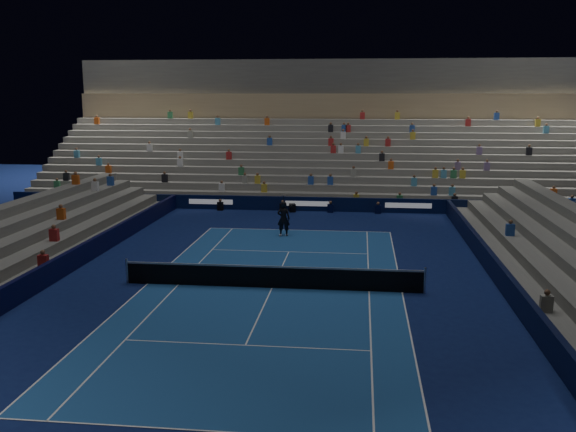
% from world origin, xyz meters
% --- Properties ---
extents(ground, '(90.00, 90.00, 0.00)m').
position_xyz_m(ground, '(0.00, 0.00, 0.00)').
color(ground, '#0C174A').
rests_on(ground, ground).
extents(court_surface, '(10.97, 23.77, 0.01)m').
position_xyz_m(court_surface, '(0.00, 0.00, 0.01)').
color(court_surface, navy).
rests_on(court_surface, ground).
extents(sponsor_barrier_far, '(44.00, 0.25, 1.00)m').
position_xyz_m(sponsor_barrier_far, '(0.00, 18.50, 0.50)').
color(sponsor_barrier_far, '#081032').
rests_on(sponsor_barrier_far, ground).
extents(sponsor_barrier_east, '(0.25, 37.00, 1.00)m').
position_xyz_m(sponsor_barrier_east, '(9.70, 0.00, 0.50)').
color(sponsor_barrier_east, black).
rests_on(sponsor_barrier_east, ground).
extents(sponsor_barrier_west, '(0.25, 37.00, 1.00)m').
position_xyz_m(sponsor_barrier_west, '(-9.70, 0.00, 0.50)').
color(sponsor_barrier_west, black).
rests_on(sponsor_barrier_west, ground).
extents(grandstand_main, '(44.00, 15.20, 11.20)m').
position_xyz_m(grandstand_main, '(0.00, 27.90, 3.38)').
color(grandstand_main, slate).
rests_on(grandstand_main, ground).
extents(tennis_net, '(12.90, 0.10, 1.10)m').
position_xyz_m(tennis_net, '(0.00, 0.00, 0.50)').
color(tennis_net, '#B2B2B7').
rests_on(tennis_net, ground).
extents(tennis_player, '(0.75, 0.50, 2.04)m').
position_xyz_m(tennis_player, '(-0.74, 10.24, 1.02)').
color(tennis_player, black).
rests_on(tennis_player, ground).
extents(broadcast_camera, '(0.54, 0.93, 0.57)m').
position_xyz_m(broadcast_camera, '(-1.07, 17.98, 0.30)').
color(broadcast_camera, black).
rests_on(broadcast_camera, ground).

